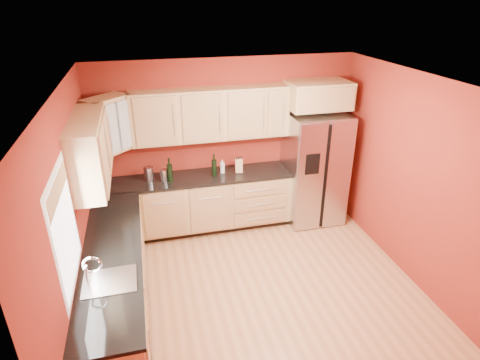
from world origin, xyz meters
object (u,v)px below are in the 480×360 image
at_px(refrigerator, 314,168).
at_px(wine_bottle_a, 170,170).
at_px(soap_dispenser, 222,166).
at_px(knife_block, 239,165).
at_px(canister_left, 164,175).

distance_m(refrigerator, wine_bottle_a, 2.28).
relative_size(wine_bottle_a, soap_dispenser, 1.76).
xyz_separation_m(knife_block, soap_dispenser, (-0.25, 0.04, -0.00)).
bearing_deg(knife_block, refrigerator, 6.78).
xyz_separation_m(canister_left, soap_dispenser, (0.89, 0.08, 0.01)).
distance_m(refrigerator, canister_left, 2.35).
xyz_separation_m(refrigerator, wine_bottle_a, (-2.27, -0.01, 0.21)).
relative_size(canister_left, soap_dispenser, 0.87).
bearing_deg(wine_bottle_a, refrigerator, 0.22).
bearing_deg(refrigerator, canister_left, 179.13).
xyz_separation_m(refrigerator, canister_left, (-2.35, 0.04, 0.12)).
bearing_deg(canister_left, wine_bottle_a, -28.86).
relative_size(canister_left, wine_bottle_a, 0.50).
bearing_deg(soap_dispenser, knife_block, -8.77).
height_order(refrigerator, canister_left, refrigerator).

